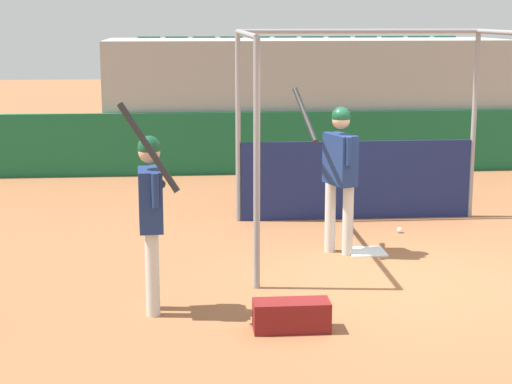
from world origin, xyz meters
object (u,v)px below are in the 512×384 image
Objects in this scene: baseball at (400,230)px; equipment_bag at (291,316)px; player_waiting at (151,208)px; player_batter at (339,165)px.

equipment_bag is at bearing -118.74° from baseball.
baseball is (3.15, 2.83, -1.00)m from player_waiting.
equipment_bag is (-0.88, -2.53, -0.94)m from player_batter.
player_batter is at bearing -138.30° from baseball.
equipment_bag is at bearing 140.08° from player_batter.
player_batter is 2.90m from player_waiting.
player_batter is 2.84m from equipment_bag.
equipment_bag reaches higher than baseball.
player_waiting is 2.96× the size of equipment_bag.
baseball is at bearing -69.08° from player_batter.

